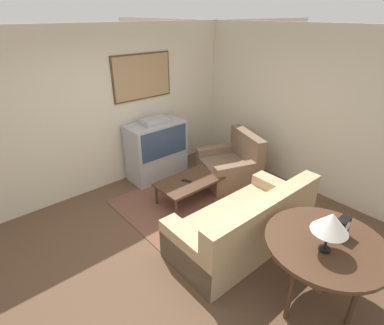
# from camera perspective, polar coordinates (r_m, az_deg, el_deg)

# --- Properties ---
(ground_plane) EXTENTS (12.00, 12.00, 0.00)m
(ground_plane) POSITION_cam_1_polar(r_m,az_deg,el_deg) (4.25, -1.97, -15.10)
(ground_plane) COLOR brown
(wall_back) EXTENTS (12.00, 0.10, 2.70)m
(wall_back) POSITION_cam_1_polar(r_m,az_deg,el_deg) (5.23, -17.09, 9.20)
(wall_back) COLOR beige
(wall_back) RESTS_ON ground_plane
(wall_right) EXTENTS (0.06, 12.00, 2.70)m
(wall_right) POSITION_cam_1_polar(r_m,az_deg,el_deg) (5.42, 20.25, 9.24)
(wall_right) COLOR beige
(wall_right) RESTS_ON ground_plane
(area_rug) EXTENTS (2.01, 1.62, 0.01)m
(area_rug) POSITION_cam_1_polar(r_m,az_deg,el_deg) (5.07, -1.58, -7.17)
(area_rug) COLOR brown
(area_rug) RESTS_ON ground_plane
(tv) EXTENTS (1.05, 0.56, 1.16)m
(tv) POSITION_cam_1_polar(r_m,az_deg,el_deg) (5.59, -6.79, 2.40)
(tv) COLOR #9E9EA3
(tv) RESTS_ON ground_plane
(couch) EXTENTS (2.01, 0.97, 0.88)m
(couch) POSITION_cam_1_polar(r_m,az_deg,el_deg) (4.12, 10.05, -11.77)
(couch) COLOR tan
(couch) RESTS_ON ground_plane
(armchair) EXTENTS (1.18, 1.22, 0.90)m
(armchair) POSITION_cam_1_polar(r_m,az_deg,el_deg) (5.58, 7.42, -0.72)
(armchair) COLOR brown
(armchair) RESTS_ON ground_plane
(coffee_table) EXTENTS (1.07, 0.62, 0.39)m
(coffee_table) POSITION_cam_1_polar(r_m,az_deg,el_deg) (4.89, -0.49, -3.75)
(coffee_table) COLOR #472D1E
(coffee_table) RESTS_ON ground_plane
(console_table) EXTENTS (1.19, 1.19, 0.81)m
(console_table) POSITION_cam_1_polar(r_m,az_deg,el_deg) (3.36, 24.07, -14.53)
(console_table) COLOR #472D1E
(console_table) RESTS_ON ground_plane
(table_lamp) EXTENTS (0.34, 0.34, 0.43)m
(table_lamp) POSITION_cam_1_polar(r_m,az_deg,el_deg) (3.03, 24.96, -10.38)
(table_lamp) COLOR black
(table_lamp) RESTS_ON console_table
(mantel_clock) EXTENTS (0.16, 0.10, 0.21)m
(mantel_clock) POSITION_cam_1_polar(r_m,az_deg,el_deg) (3.40, 26.65, -10.97)
(mantel_clock) COLOR black
(mantel_clock) RESTS_ON console_table
(remote) EXTENTS (0.11, 0.16, 0.02)m
(remote) POSITION_cam_1_polar(r_m,az_deg,el_deg) (4.84, -1.04, -3.50)
(remote) COLOR black
(remote) RESTS_ON coffee_table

